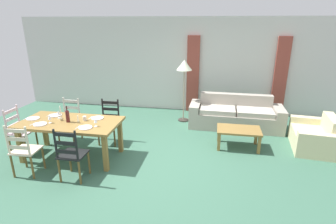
# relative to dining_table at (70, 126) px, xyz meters

# --- Properties ---
(ground_plane) EXTENTS (9.60, 9.60, 0.02)m
(ground_plane) POSITION_rel_dining_table_xyz_m (1.52, 0.14, -0.67)
(ground_plane) COLOR #37614C
(wall_far) EXTENTS (9.60, 0.16, 2.70)m
(wall_far) POSITION_rel_dining_table_xyz_m (1.52, 3.44, 0.69)
(wall_far) COLOR silver
(wall_far) RESTS_ON ground_plane
(curtain_panel_left) EXTENTS (0.35, 0.08, 2.20)m
(curtain_panel_left) POSITION_rel_dining_table_xyz_m (2.04, 3.30, 0.44)
(curtain_panel_left) COLOR brown
(curtain_panel_left) RESTS_ON ground_plane
(curtain_panel_right) EXTENTS (0.35, 0.08, 2.20)m
(curtain_panel_right) POSITION_rel_dining_table_xyz_m (4.44, 3.30, 0.44)
(curtain_panel_right) COLOR brown
(curtain_panel_right) RESTS_ON ground_plane
(dining_table) EXTENTS (1.90, 0.96, 0.75)m
(dining_table) POSITION_rel_dining_table_xyz_m (0.00, 0.00, 0.00)
(dining_table) COLOR olive
(dining_table) RESTS_ON ground_plane
(dining_chair_near_left) EXTENTS (0.45, 0.43, 0.96)m
(dining_chair_near_left) POSITION_rel_dining_table_xyz_m (-0.46, -0.74, -0.19)
(dining_chair_near_left) COLOR beige
(dining_chair_near_left) RESTS_ON ground_plane
(dining_chair_near_right) EXTENTS (0.42, 0.40, 0.96)m
(dining_chair_near_right) POSITION_rel_dining_table_xyz_m (0.41, -0.74, -0.19)
(dining_chair_near_right) COLOR black
(dining_chair_near_right) RESTS_ON ground_plane
(dining_chair_far_left) EXTENTS (0.43, 0.41, 0.96)m
(dining_chair_far_left) POSITION_rel_dining_table_xyz_m (-0.45, 0.73, -0.19)
(dining_chair_far_left) COLOR beige
(dining_chair_far_left) RESTS_ON ground_plane
(dining_chair_far_right) EXTENTS (0.43, 0.41, 0.96)m
(dining_chair_far_right) POSITION_rel_dining_table_xyz_m (0.46, 0.79, -0.19)
(dining_chair_far_right) COLOR black
(dining_chair_far_right) RESTS_ON ground_plane
(dining_chair_head_west) EXTENTS (0.41, 0.42, 0.96)m
(dining_chair_head_west) POSITION_rel_dining_table_xyz_m (-1.15, 0.00, -0.19)
(dining_chair_head_west) COLOR beige
(dining_chair_head_west) RESTS_ON ground_plane
(dinner_plate_near_left) EXTENTS (0.24, 0.24, 0.02)m
(dinner_plate_near_left) POSITION_rel_dining_table_xyz_m (-0.45, -0.25, 0.10)
(dinner_plate_near_left) COLOR white
(dinner_plate_near_left) RESTS_ON dining_table
(fork_near_left) EXTENTS (0.03, 0.17, 0.01)m
(fork_near_left) POSITION_rel_dining_table_xyz_m (-0.60, -0.25, 0.09)
(fork_near_left) COLOR silver
(fork_near_left) RESTS_ON dining_table
(dinner_plate_near_right) EXTENTS (0.24, 0.24, 0.02)m
(dinner_plate_near_right) POSITION_rel_dining_table_xyz_m (0.45, -0.25, 0.10)
(dinner_plate_near_right) COLOR white
(dinner_plate_near_right) RESTS_ON dining_table
(fork_near_right) EXTENTS (0.02, 0.17, 0.01)m
(fork_near_right) POSITION_rel_dining_table_xyz_m (0.30, -0.25, 0.09)
(fork_near_right) COLOR silver
(fork_near_right) RESTS_ON dining_table
(dinner_plate_far_left) EXTENTS (0.24, 0.24, 0.02)m
(dinner_plate_far_left) POSITION_rel_dining_table_xyz_m (-0.45, 0.25, 0.10)
(dinner_plate_far_left) COLOR white
(dinner_plate_far_left) RESTS_ON dining_table
(fork_far_left) EXTENTS (0.02, 0.17, 0.01)m
(fork_far_left) POSITION_rel_dining_table_xyz_m (-0.60, 0.25, 0.09)
(fork_far_left) COLOR silver
(fork_far_left) RESTS_ON dining_table
(dinner_plate_far_right) EXTENTS (0.24, 0.24, 0.02)m
(dinner_plate_far_right) POSITION_rel_dining_table_xyz_m (0.45, 0.25, 0.10)
(dinner_plate_far_right) COLOR white
(dinner_plate_far_right) RESTS_ON dining_table
(fork_far_right) EXTENTS (0.03, 0.17, 0.01)m
(fork_far_right) POSITION_rel_dining_table_xyz_m (0.30, 0.25, 0.09)
(fork_far_right) COLOR silver
(fork_far_right) RESTS_ON dining_table
(dinner_plate_head_west) EXTENTS (0.24, 0.24, 0.02)m
(dinner_plate_head_west) POSITION_rel_dining_table_xyz_m (-0.78, 0.00, 0.10)
(dinner_plate_head_west) COLOR white
(dinner_plate_head_west) RESTS_ON dining_table
(fork_head_west) EXTENTS (0.02, 0.17, 0.01)m
(fork_head_west) POSITION_rel_dining_table_xyz_m (-0.93, 0.00, 0.09)
(fork_head_west) COLOR silver
(fork_head_west) RESTS_ON dining_table
(wine_bottle) EXTENTS (0.07, 0.07, 0.32)m
(wine_bottle) POSITION_rel_dining_table_xyz_m (-0.01, -0.03, 0.20)
(wine_bottle) COLOR #471919
(wine_bottle) RESTS_ON dining_table
(wine_glass_near_left) EXTENTS (0.06, 0.06, 0.16)m
(wine_glass_near_left) POSITION_rel_dining_table_xyz_m (-0.32, -0.14, 0.20)
(wine_glass_near_left) COLOR white
(wine_glass_near_left) RESTS_ON dining_table
(wine_glass_near_right) EXTENTS (0.06, 0.06, 0.16)m
(wine_glass_near_right) POSITION_rel_dining_table_xyz_m (0.60, -0.15, 0.20)
(wine_glass_near_right) COLOR white
(wine_glass_near_right) RESTS_ON dining_table
(wine_glass_far_left) EXTENTS (0.06, 0.06, 0.16)m
(wine_glass_far_left) POSITION_rel_dining_table_xyz_m (-0.30, 0.13, 0.20)
(wine_glass_far_left) COLOR white
(wine_glass_far_left) RESTS_ON dining_table
(coffee_cup_primary) EXTENTS (0.07, 0.07, 0.09)m
(coffee_cup_primary) POSITION_rel_dining_table_xyz_m (0.26, 0.10, 0.13)
(coffee_cup_primary) COLOR silver
(coffee_cup_primary) RESTS_ON dining_table
(candle_tall) EXTENTS (0.05, 0.05, 0.29)m
(candle_tall) POSITION_rel_dining_table_xyz_m (-0.18, 0.02, 0.17)
(candle_tall) COLOR #998C66
(candle_tall) RESTS_ON dining_table
(candle_short) EXTENTS (0.05, 0.05, 0.15)m
(candle_short) POSITION_rel_dining_table_xyz_m (0.20, -0.04, 0.13)
(candle_short) COLOR #998C66
(candle_short) RESTS_ON dining_table
(couch) EXTENTS (2.30, 0.85, 0.80)m
(couch) POSITION_rel_dining_table_xyz_m (3.24, 2.24, -0.37)
(couch) COLOR #A59D8F
(couch) RESTS_ON ground_plane
(coffee_table) EXTENTS (0.90, 0.56, 0.42)m
(coffee_table) POSITION_rel_dining_table_xyz_m (3.24, 1.02, -0.31)
(coffee_table) COLOR olive
(coffee_table) RESTS_ON ground_plane
(armchair_upholstered) EXTENTS (0.92, 1.24, 0.72)m
(armchair_upholstered) POSITION_rel_dining_table_xyz_m (4.86, 1.26, -0.41)
(armchair_upholstered) COLOR beige
(armchair_upholstered) RESTS_ON ground_plane
(standing_lamp) EXTENTS (0.40, 0.40, 1.64)m
(standing_lamp) POSITION_rel_dining_table_xyz_m (1.89, 2.42, 0.75)
(standing_lamp) COLOR #332D28
(standing_lamp) RESTS_ON ground_plane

